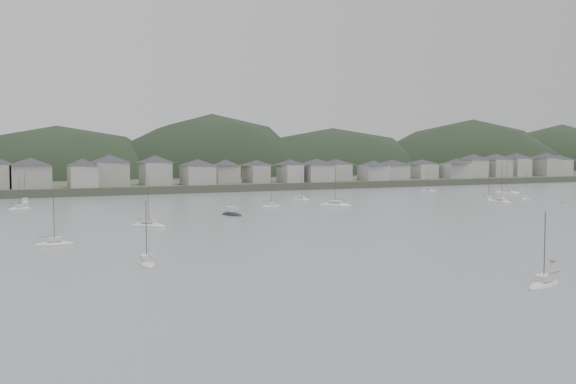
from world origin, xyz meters
TOP-DOWN VIEW (x-y plane):
  - ground at (0.00, 0.00)m, footprint 900.00×900.00m
  - far_shore_land at (0.00, 295.00)m, footprint 900.00×250.00m
  - forested_ridge at (4.83, 269.40)m, footprint 851.55×103.94m
  - waterfront_town at (50.59, 183.34)m, footprint 451.48×28.46m
  - sailboat_lead at (6.68, 99.74)m, footprint 6.81×2.73m
  - moored_fleet at (-2.68, 68.63)m, footprint 241.67×177.58m
  - motor_launch_far at (-13.43, 80.85)m, footprint 4.70×8.42m
  - mooring_buoys at (-8.89, 43.83)m, footprint 184.09×133.65m

SIDE VIEW (x-z plane):
  - forested_ridge at x=4.83m, z-range -62.57..40.00m
  - ground at x=0.00m, z-range 0.00..0.00m
  - mooring_buoys at x=-8.89m, z-range -0.20..0.50m
  - moored_fleet at x=-2.68m, z-range -6.86..7.21m
  - sailboat_lead at x=6.68m, z-range -4.37..4.74m
  - motor_launch_far at x=-13.43m, z-range -1.66..2.24m
  - far_shore_land at x=0.00m, z-range 0.00..3.00m
  - waterfront_town at x=50.59m, z-range 2.20..15.12m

